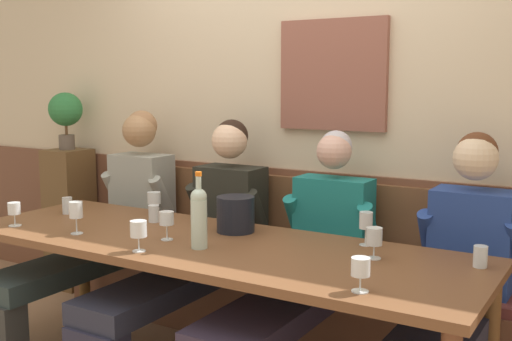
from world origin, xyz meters
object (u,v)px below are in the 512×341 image
dining_table (208,255)px  water_tumbler_left (154,214)px  person_right_seat (106,221)px  wine_glass_by_bottle (366,221)px  wine_glass_right_end (374,238)px  wine_glass_mid_left (361,269)px  wine_glass_left_end (14,210)px  water_tumbler_center (480,257)px  potted_plant (66,112)px  person_center_right_seat (453,282)px  ice_bucket (236,214)px  water_tumbler_right (67,206)px  wall_bench (278,291)px  wine_glass_near_bucket (138,230)px  wine_bottle_green_tall (199,216)px  wine_glass_mid_right (76,211)px  wine_glass_center_front (154,199)px  person_center_left_seat (197,239)px  person_left_seat (301,267)px  wine_glass_center_rear (167,220)px

dining_table → water_tumbler_left: (-0.50, 0.18, 0.11)m
person_right_seat → wine_glass_by_bottle: bearing=-1.2°
wine_glass_right_end → wine_glass_mid_left: wine_glass_right_end is taller
wine_glass_left_end → water_tumbler_center: wine_glass_left_end is taller
potted_plant → person_center_right_seat: bearing=-7.9°
ice_bucket → water_tumbler_right: bearing=-172.6°
wall_bench → wine_glass_near_bucket: bearing=-98.9°
wall_bench → wine_glass_near_bucket: 1.17m
wine_glass_right_end → wine_bottle_green_tall: bearing=-161.7°
ice_bucket → water_tumbler_center: 1.21m
dining_table → wine_glass_mid_right: wine_glass_mid_right is taller
wine_glass_center_front → wine_glass_mid_right: bearing=-92.3°
person_center_left_seat → potted_plant: bearing=164.8°
ice_bucket → wine_bottle_green_tall: size_ratio=0.54×
wine_glass_center_front → wine_bottle_green_tall: bearing=-34.9°
wall_bench → potted_plant: (-1.77, 0.03, 1.01)m
person_left_seat → wine_bottle_green_tall: 0.60m
water_tumbler_center → dining_table: bearing=-169.0°
person_center_left_seat → water_tumbler_center: person_center_left_seat is taller
wine_glass_mid_left → potted_plant: potted_plant is taller
wine_glass_right_end → water_tumbler_right: wine_glass_right_end is taller
person_left_seat → person_right_seat: bearing=177.6°
wine_glass_right_end → wine_glass_left_end: bearing=-167.9°
water_tumbler_right → wine_glass_near_bucket: bearing=-23.9°
wall_bench → person_center_left_seat: 0.60m
person_center_left_seat → person_right_seat: bearing=179.1°
ice_bucket → wine_glass_mid_right: size_ratio=1.17×
wall_bench → wine_glass_by_bottle: size_ratio=18.40×
dining_table → person_right_seat: size_ratio=2.00×
person_center_right_seat → water_tumbler_left: person_center_right_seat is taller
wall_bench → wine_glass_left_end: wall_bench is taller
person_right_seat → water_tumbler_left: size_ratio=14.16×
wine_glass_center_front → wine_glass_mid_right: 0.57m
person_center_right_seat → water_tumbler_right: 2.18m
potted_plant → wine_glass_mid_right: bearing=-40.6°
wine_glass_mid_right → wine_glass_center_rear: wine_glass_mid_right is taller
water_tumbler_center → wall_bench: bearing=159.1°
wine_glass_right_end → water_tumbler_center: (0.42, 0.11, -0.05)m
wine_glass_left_end → wine_bottle_green_tall: bearing=7.7°
wine_bottle_green_tall → wine_glass_center_rear: wine_bottle_green_tall is taller
person_left_seat → person_center_right_seat: person_center_right_seat is taller
person_center_left_seat → water_tumbler_left: size_ratio=14.03×
wine_glass_near_bucket → person_left_seat: bearing=49.9°
person_right_seat → ice_bucket: (1.03, -0.12, 0.18)m
ice_bucket → person_center_right_seat: bearing=5.7°
wine_glass_near_bucket → wine_glass_left_end: (-0.91, 0.04, -0.01)m
person_right_seat → potted_plant: bearing=152.9°
person_right_seat → wine_glass_center_front: 0.43m
person_center_right_seat → wine_glass_left_end: bearing=-164.2°
potted_plant → person_left_seat: bearing=-11.7°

